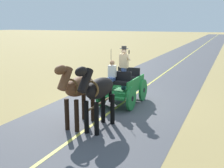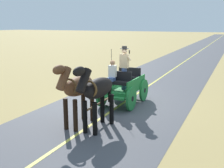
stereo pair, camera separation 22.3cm
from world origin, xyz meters
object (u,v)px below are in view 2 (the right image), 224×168
at_px(horse_drawn_carriage, 123,85).
at_px(horse_off_side, 77,88).
at_px(horse_near_side, 97,90).
at_px(traffic_cone, 101,83).

distance_m(horse_drawn_carriage, horse_off_side, 3.09).
height_order(horse_drawn_carriage, horse_near_side, horse_drawn_carriage).
xyz_separation_m(horse_near_side, traffic_cone, (2.62, -5.38, -1.07)).
height_order(horse_drawn_carriage, traffic_cone, horse_drawn_carriage).
distance_m(horse_off_side, traffic_cone, 5.80).
xyz_separation_m(horse_drawn_carriage, horse_off_side, (0.38, 3.03, 0.51)).
relative_size(horse_near_side, traffic_cone, 4.42).
bearing_deg(horse_off_side, horse_near_side, 179.80).
xyz_separation_m(horse_near_side, horse_off_side, (0.73, -0.00, 0.00)).
height_order(horse_near_side, horse_off_side, same).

